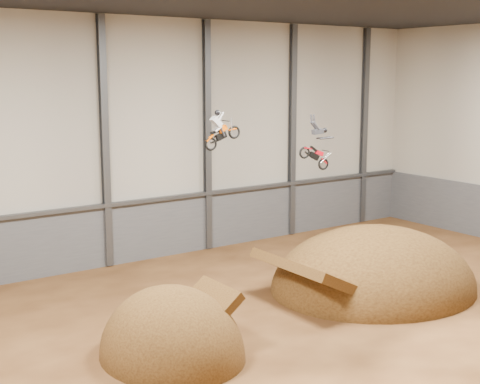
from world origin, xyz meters
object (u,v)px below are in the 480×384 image
landing_ramp (373,288)px  fmx_rider_b (312,142)px  takeoff_ramp (172,355)px  fmx_rider_a (225,125)px

landing_ramp → fmx_rider_b: fmx_rider_b is taller
takeoff_ramp → fmx_rider_b: (9.11, 2.44, 7.59)m
takeoff_ramp → landing_ramp: bearing=6.2°
landing_ramp → fmx_rider_a: (-7.84, 1.88, 8.56)m
landing_ramp → fmx_rider_a: fmx_rider_a is taller
fmx_rider_a → fmx_rider_b: size_ratio=0.78×
fmx_rider_a → fmx_rider_b: (4.45, -0.80, -0.97)m
fmx_rider_b → takeoff_ramp: bearing=-156.9°
landing_ramp → fmx_rider_b: bearing=162.2°
landing_ramp → fmx_rider_a: 11.76m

